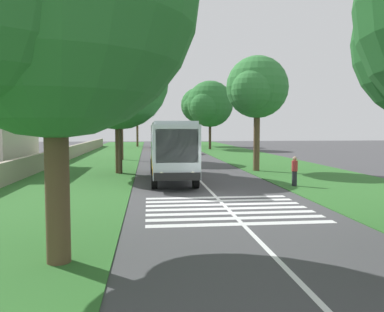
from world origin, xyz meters
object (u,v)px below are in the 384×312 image
at_px(roadside_tree_left_1, 114,81).
at_px(roadside_tree_right_1, 197,106).
at_px(roadside_tree_left_2, 120,80).
at_px(pedestrian, 295,171).
at_px(roadside_tree_right_3, 256,89).
at_px(utility_pole, 120,118).
at_px(coach_bus, 171,147).
at_px(trailing_car_2, 159,146).
at_px(roadside_tree_left_3, 46,0).
at_px(roadside_tree_left_0, 136,113).
at_px(trailing_car_1, 189,149).
at_px(trailing_car_0, 160,153).
at_px(trailing_minibus_0, 157,138).
at_px(roadside_tree_right_0, 209,105).

distance_m(roadside_tree_left_1, roadside_tree_right_1, 43.73).
relative_size(roadside_tree_left_2, pedestrian, 6.83).
distance_m(roadside_tree_right_3, utility_pole, 10.54).
distance_m(coach_bus, trailing_car_2, 33.19).
distance_m(roadside_tree_right_1, utility_pole, 44.14).
bearing_deg(trailing_car_2, roadside_tree_right_1, -29.66).
bearing_deg(roadside_tree_left_3, pedestrian, -42.03).
xyz_separation_m(roadside_tree_left_0, roadside_tree_right_1, (0.59, -10.85, 1.30)).
distance_m(coach_bus, roadside_tree_left_1, 7.06).
height_order(roadside_tree_left_1, roadside_tree_left_3, roadside_tree_left_1).
bearing_deg(roadside_tree_left_0, roadside_tree_left_3, 179.61).
relative_size(roadside_tree_left_1, roadside_tree_left_2, 0.92).
height_order(roadside_tree_left_2, roadside_tree_right_1, roadside_tree_left_2).
relative_size(trailing_car_1, trailing_car_2, 1.00).
bearing_deg(trailing_car_2, pedestrian, -169.59).
height_order(roadside_tree_left_0, roadside_tree_left_1, roadside_tree_left_1).
relative_size(trailing_car_1, pedestrian, 2.54).
height_order(trailing_car_0, roadside_tree_left_1, roadside_tree_left_1).
bearing_deg(roadside_tree_right_1, trailing_car_1, 169.92).
bearing_deg(roadside_tree_left_3, utility_pole, -1.17).
bearing_deg(utility_pole, roadside_tree_left_1, 41.87).
bearing_deg(roadside_tree_left_0, roadside_tree_right_1, -86.91).
height_order(trailing_minibus_0, pedestrian, trailing_minibus_0).
bearing_deg(pedestrian, roadside_tree_right_0, -1.51).
distance_m(roadside_tree_right_0, pedestrian, 40.08).
xyz_separation_m(trailing_car_2, roadside_tree_right_1, (12.84, -7.31, 6.58)).
distance_m(roadside_tree_right_3, pedestrian, 9.81).
height_order(trailing_car_1, trailing_car_2, same).
distance_m(trailing_minibus_0, utility_pole, 38.73).
bearing_deg(coach_bus, roadside_tree_right_1, -9.11).
relative_size(roadside_tree_left_3, utility_pole, 1.30).
bearing_deg(trailing_car_0, roadside_tree_left_0, 6.29).
distance_m(roadside_tree_left_3, utility_pole, 19.33).
xyz_separation_m(roadside_tree_left_1, roadside_tree_right_0, (31.99, -11.77, 0.10)).
height_order(roadside_tree_left_0, roadside_tree_right_1, roadside_tree_right_1).
xyz_separation_m(coach_bus, trailing_car_1, (25.41, -3.72, -1.48)).
bearing_deg(trailing_minibus_0, pedestrian, -171.57).
bearing_deg(utility_pole, trailing_car_0, -14.35).
distance_m(utility_pole, pedestrian, 13.03).
height_order(roadside_tree_left_0, roadside_tree_left_3, roadside_tree_left_3).
height_order(trailing_minibus_0, roadside_tree_right_3, roadside_tree_right_3).
xyz_separation_m(trailing_car_0, roadside_tree_right_0, (19.64, -8.15, 6.16)).
distance_m(trailing_minibus_0, roadside_tree_left_3, 58.00).
bearing_deg(trailing_car_1, trailing_car_0, 156.98).
bearing_deg(trailing_minibus_0, roadside_tree_left_2, 170.05).
relative_size(trailing_car_0, roadside_tree_right_1, 0.41).
xyz_separation_m(roadside_tree_left_0, utility_pole, (-42.07, 0.03, -1.88)).
height_order(trailing_car_2, roadside_tree_left_3, roadside_tree_left_3).
bearing_deg(trailing_car_2, roadside_tree_left_2, 165.17).
distance_m(roadside_tree_left_1, roadside_tree_left_2, 12.89).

